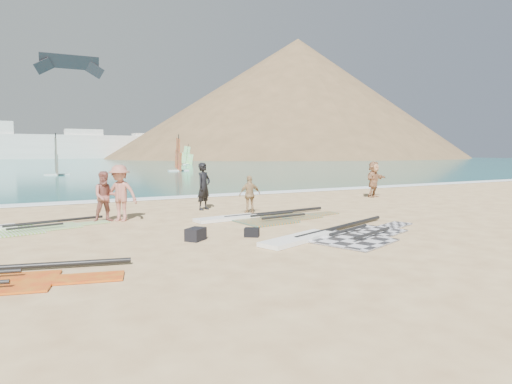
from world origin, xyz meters
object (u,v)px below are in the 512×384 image
gear_bag_near (196,234)px  gear_bag_far (252,232)px  beachgoer_mid (120,193)px  rig_grey (338,235)px  beachgoer_right (374,179)px  person_wetsuit (204,186)px  rig_green (16,228)px  beachgoer_left (105,197)px  beachgoer_back (250,195)px  rig_orange (261,218)px

gear_bag_near → gear_bag_far: size_ratio=1.29×
beachgoer_mid → rig_grey: bearing=-11.3°
gear_bag_near → beachgoer_right: size_ratio=0.28×
person_wetsuit → gear_bag_near: bearing=-145.1°
rig_green → beachgoer_left: beachgoer_left is taller
person_wetsuit → beachgoer_right: (10.01, 0.49, -0.03)m
gear_bag_near → beachgoer_left: bearing=110.6°
rig_grey → beachgoer_back: bearing=70.7°
gear_bag_far → beachgoer_back: (2.08, 4.20, 0.64)m
beachgoer_right → gear_bag_far: bearing=-169.7°
gear_bag_far → person_wetsuit: 6.20m
gear_bag_near → person_wetsuit: person_wetsuit is taller
person_wetsuit → beachgoer_left: person_wetsuit is taller
gear_bag_near → beachgoer_back: size_ratio=0.36×
gear_bag_near → gear_bag_far: bearing=-9.0°
rig_grey → gear_bag_far: (-2.19, 1.21, 0.08)m
rig_grey → beachgoer_left: beachgoer_left is taller
gear_bag_near → gear_bag_far: (1.63, -0.26, -0.05)m
rig_green → gear_bag_near: (4.49, -4.18, 0.13)m
beachgoer_back → beachgoer_right: bearing=-159.3°
rig_orange → person_wetsuit: bearing=99.5°
rig_green → beachgoer_left: size_ratio=2.76×
rig_green → beachgoer_back: (8.20, -0.24, 0.72)m
rig_orange → gear_bag_far: 3.29m
gear_bag_near → beachgoer_mid: 4.68m
rig_grey → rig_orange: 3.99m
rig_green → beachgoer_mid: bearing=-7.6°
rig_green → beachgoer_mid: (3.26, 0.26, 0.96)m
rig_grey → person_wetsuit: person_wetsuit is taller
beachgoer_left → beachgoer_right: beachgoer_right is taller
beachgoer_back → rig_orange: bearing=84.5°
rig_green → beachgoer_back: bearing=-13.9°
rig_grey → beachgoer_back: 5.46m
rig_grey → gear_bag_near: (-3.82, 1.47, 0.12)m
rig_green → gear_bag_near: bearing=-55.1°
gear_bag_far → beachgoer_left: (-3.34, 4.81, 0.77)m
rig_grey → beachgoer_back: size_ratio=4.14×
gear_bag_near → beachgoer_right: (12.48, 6.31, 0.80)m
rig_orange → beachgoer_mid: 5.14m
rig_orange → beachgoer_back: bearing=72.4°
rig_grey → gear_bag_near: gear_bag_near is taller
person_wetsuit → rig_orange: bearing=-106.1°
gear_bag_far → beachgoer_back: 4.73m
gear_bag_near → beachgoer_left: (-1.71, 4.55, 0.72)m
rig_green → rig_orange: 8.09m
rig_green → gear_bag_far: 7.56m
gear_bag_near → beachgoer_back: bearing=46.7°
beachgoer_back → beachgoer_right: beachgoer_right is taller
gear_bag_far → rig_green: bearing=144.1°
rig_grey → rig_green: rig_grey is taller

